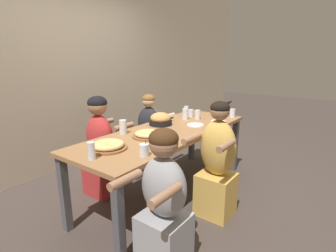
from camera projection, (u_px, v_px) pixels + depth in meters
ground_plane at (168, 193)px, 3.09m from camera, size 18.00×18.00×0.00m
restaurant_back_panel at (72, 54)px, 3.63m from camera, size 10.00×0.06×3.20m
dining_table at (168, 137)px, 2.91m from camera, size 2.30×0.82×0.77m
pizza_board_main at (148, 134)px, 2.65m from camera, size 0.32×0.32×0.05m
pizza_board_second at (108, 146)px, 2.30m from camera, size 0.34×0.34×0.06m
skillet_bowl at (161, 120)px, 3.11m from camera, size 0.39×0.27×0.15m
empty_plate_a at (218, 121)px, 3.27m from camera, size 0.18×0.18×0.02m
empty_plate_b at (195, 125)px, 3.09m from camera, size 0.20×0.20×0.02m
cocktail_glass_blue at (144, 151)px, 2.13m from camera, size 0.08×0.08×0.13m
drinking_glass_a at (123, 128)px, 2.75m from camera, size 0.08×0.08×0.15m
drinking_glass_b at (91, 152)px, 2.06m from camera, size 0.06×0.06×0.14m
drinking_glass_c at (186, 110)px, 3.73m from camera, size 0.07×0.07×0.11m
drinking_glass_d at (185, 114)px, 3.38m from camera, size 0.08×0.08×0.14m
drinking_glass_e at (232, 114)px, 3.51m from camera, size 0.07×0.07×0.11m
drinking_glass_f at (159, 141)px, 2.33m from camera, size 0.07×0.07×0.15m
drinking_glass_g at (198, 115)px, 3.39m from camera, size 0.07×0.07×0.12m
drinking_glass_h at (191, 114)px, 3.53m from camera, size 0.07×0.07×0.10m
diner_near_center at (217, 166)px, 2.55m from camera, size 0.51×0.40×1.17m
diner_far_midleft at (101, 150)px, 2.97m from camera, size 0.51×0.40×1.15m
diner_far_midright at (150, 136)px, 3.65m from camera, size 0.51×0.40×1.07m
diner_near_left at (164, 207)px, 1.89m from camera, size 0.51×0.40×1.10m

